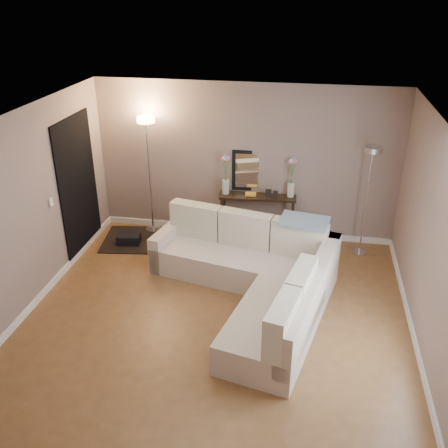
% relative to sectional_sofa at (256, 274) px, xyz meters
% --- Properties ---
extents(floor, '(5.00, 5.50, 0.01)m').
position_rel_sectional_sofa_xyz_m(floor, '(-0.44, -0.84, -0.35)').
color(floor, brown).
rests_on(floor, ground).
extents(ceiling, '(5.00, 5.50, 0.01)m').
position_rel_sectional_sofa_xyz_m(ceiling, '(-0.44, -0.84, 2.26)').
color(ceiling, white).
rests_on(ceiling, ground).
extents(wall_back, '(5.00, 0.02, 2.60)m').
position_rel_sectional_sofa_xyz_m(wall_back, '(-0.44, 1.92, 0.95)').
color(wall_back, gray).
rests_on(wall_back, ground).
extents(wall_front, '(5.00, 0.02, 2.60)m').
position_rel_sectional_sofa_xyz_m(wall_front, '(-0.44, -3.60, 0.95)').
color(wall_front, gray).
rests_on(wall_front, ground).
extents(wall_left, '(0.02, 5.50, 2.60)m').
position_rel_sectional_sofa_xyz_m(wall_left, '(-2.95, -0.84, 0.95)').
color(wall_left, gray).
rests_on(wall_left, ground).
extents(wall_right, '(0.02, 5.50, 2.60)m').
position_rel_sectional_sofa_xyz_m(wall_right, '(2.07, -0.84, 0.95)').
color(wall_right, gray).
rests_on(wall_right, ground).
extents(baseboard_back, '(5.00, 0.03, 0.10)m').
position_rel_sectional_sofa_xyz_m(baseboard_back, '(-0.44, 1.90, -0.30)').
color(baseboard_back, white).
rests_on(baseboard_back, ground).
extents(baseboard_left, '(0.03, 5.50, 0.10)m').
position_rel_sectional_sofa_xyz_m(baseboard_left, '(-2.93, -0.84, -0.30)').
color(baseboard_left, white).
rests_on(baseboard_left, ground).
extents(baseboard_right, '(0.03, 5.50, 0.10)m').
position_rel_sectional_sofa_xyz_m(baseboard_right, '(2.04, -0.84, -0.30)').
color(baseboard_right, white).
rests_on(baseboard_right, ground).
extents(doorway, '(0.02, 1.20, 2.20)m').
position_rel_sectional_sofa_xyz_m(doorway, '(-2.92, 0.86, 0.75)').
color(doorway, black).
rests_on(doorway, ground).
extents(switch_plate, '(0.02, 0.08, 0.12)m').
position_rel_sectional_sofa_xyz_m(switch_plate, '(-2.92, 0.01, 0.85)').
color(switch_plate, white).
rests_on(switch_plate, ground).
extents(sectional_sofa, '(2.80, 3.07, 0.94)m').
position_rel_sectional_sofa_xyz_m(sectional_sofa, '(0.00, 0.00, 0.00)').
color(sectional_sofa, beige).
rests_on(sectional_sofa, floor).
extents(throw_blanket, '(0.73, 0.50, 0.09)m').
position_rel_sectional_sofa_xyz_m(throw_blanket, '(0.60, 0.54, 0.61)').
color(throw_blanket, gray).
rests_on(throw_blanket, sectional_sofa).
extents(console_table, '(1.29, 0.42, 0.78)m').
position_rel_sectional_sofa_xyz_m(console_table, '(-0.28, 1.77, 0.09)').
color(console_table, black).
rests_on(console_table, floor).
extents(leaning_mirror, '(0.90, 0.10, 0.70)m').
position_rel_sectional_sofa_xyz_m(leaning_mirror, '(-0.21, 1.94, 0.80)').
color(leaning_mirror, black).
rests_on(leaning_mirror, console_table).
extents(table_decor, '(0.54, 0.13, 0.13)m').
position_rel_sectional_sofa_xyz_m(table_decor, '(-0.20, 1.74, 0.48)').
color(table_decor, gold).
rests_on(table_decor, console_table).
extents(flower_vase_left, '(0.15, 0.12, 0.67)m').
position_rel_sectional_sofa_xyz_m(flower_vase_left, '(-0.74, 1.74, 0.73)').
color(flower_vase_left, silver).
rests_on(flower_vase_left, console_table).
extents(flower_vase_right, '(0.15, 0.12, 0.67)m').
position_rel_sectional_sofa_xyz_m(flower_vase_right, '(0.33, 1.81, 0.73)').
color(flower_vase_right, silver).
rests_on(flower_vase_right, console_table).
extents(floor_lamp_lit, '(0.32, 0.32, 2.03)m').
position_rel_sectional_sofa_xyz_m(floor_lamp_lit, '(-2.04, 1.71, 1.09)').
color(floor_lamp_lit, silver).
rests_on(floor_lamp_lit, floor).
extents(floor_lamp_unlit, '(0.32, 0.32, 1.79)m').
position_rel_sectional_sofa_xyz_m(floor_lamp_unlit, '(1.52, 1.50, 0.92)').
color(floor_lamp_unlit, silver).
rests_on(floor_lamp_unlit, floor).
extents(charcoal_rug, '(1.45, 1.17, 0.02)m').
position_rel_sectional_sofa_xyz_m(charcoal_rug, '(-2.10, 1.31, -0.34)').
color(charcoal_rug, black).
rests_on(charcoal_rug, floor).
extents(black_bag, '(0.41, 0.31, 0.24)m').
position_rel_sectional_sofa_xyz_m(black_bag, '(-2.30, 1.16, -0.30)').
color(black_bag, black).
rests_on(black_bag, charcoal_rug).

